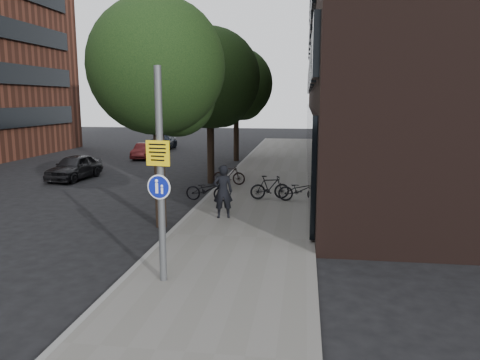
% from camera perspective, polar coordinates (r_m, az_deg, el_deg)
% --- Properties ---
extents(ground, '(120.00, 120.00, 0.00)m').
position_cam_1_polar(ground, '(11.33, -3.63, -12.22)').
color(ground, black).
rests_on(ground, ground).
extents(sidewalk, '(4.50, 60.00, 0.12)m').
position_cam_1_polar(sidewalk, '(20.80, 2.53, -1.83)').
color(sidewalk, '#605E59').
rests_on(sidewalk, ground).
extents(curb_edge, '(0.15, 60.00, 0.13)m').
position_cam_1_polar(curb_edge, '(21.12, -3.56, -1.65)').
color(curb_edge, slate).
rests_on(curb_edge, ground).
extents(building_right_dark_brick, '(12.00, 40.00, 18.00)m').
position_cam_1_polar(building_right_dark_brick, '(33.25, 19.78, 17.45)').
color(building_right_dark_brick, black).
rests_on(building_right_dark_brick, ground).
extents(street_tree_near, '(4.40, 4.40, 7.50)m').
position_cam_1_polar(street_tree_near, '(15.66, -9.69, 12.82)').
color(street_tree_near, black).
rests_on(street_tree_near, ground).
extents(street_tree_mid, '(5.00, 5.00, 7.80)m').
position_cam_1_polar(street_tree_mid, '(23.90, -3.45, 11.85)').
color(street_tree_mid, black).
rests_on(street_tree_mid, ground).
extents(street_tree_far, '(5.00, 5.00, 7.80)m').
position_cam_1_polar(street_tree_far, '(32.77, -0.31, 11.30)').
color(street_tree_far, black).
rests_on(street_tree_far, ground).
extents(signpost, '(0.56, 0.16, 4.85)m').
position_cam_1_polar(signpost, '(10.56, -9.66, 0.52)').
color(signpost, '#595B5E').
rests_on(signpost, sidewalk).
extents(pedestrian, '(0.77, 0.60, 1.89)m').
position_cam_1_polar(pedestrian, '(16.40, -2.10, -1.40)').
color(pedestrian, black).
rests_on(pedestrian, sidewalk).
extents(parked_bike_facade_near, '(1.80, 0.64, 0.94)m').
position_cam_1_polar(parked_bike_facade_near, '(19.31, 7.35, -1.20)').
color(parked_bike_facade_near, black).
rests_on(parked_bike_facade_near, sidewalk).
extents(parked_bike_facade_far, '(1.73, 0.90, 1.00)m').
position_cam_1_polar(parked_bike_facade_far, '(19.60, 3.67, -0.89)').
color(parked_bike_facade_far, black).
rests_on(parked_bike_facade_far, sidewalk).
extents(parked_bike_curb_near, '(1.85, 0.81, 0.94)m').
position_cam_1_polar(parked_bike_curb_near, '(19.25, -4.05, -1.17)').
color(parked_bike_curb_near, black).
rests_on(parked_bike_curb_near, sidewalk).
extents(parked_bike_curb_far, '(1.65, 0.59, 0.97)m').
position_cam_1_polar(parked_bike_curb_far, '(22.90, -1.35, 0.64)').
color(parked_bike_curb_far, black).
rests_on(parked_bike_curb_far, sidewalk).
extents(parked_car_near, '(1.85, 4.00, 1.33)m').
position_cam_1_polar(parked_car_near, '(26.64, -19.53, 1.49)').
color(parked_car_near, black).
rests_on(parked_car_near, ground).
extents(parked_car_mid, '(1.38, 3.44, 1.11)m').
position_cam_1_polar(parked_car_mid, '(34.79, -11.58, 3.50)').
color(parked_car_mid, '#59191B').
rests_on(parked_car_mid, ground).
extents(parked_car_far, '(2.08, 4.58, 1.30)m').
position_cam_1_polar(parked_car_far, '(40.85, -9.40, 4.60)').
color(parked_car_far, black).
rests_on(parked_car_far, ground).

